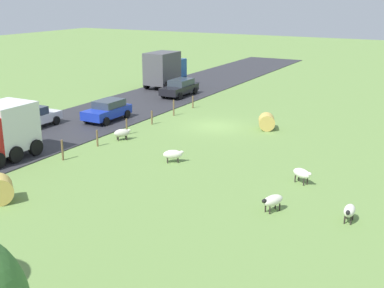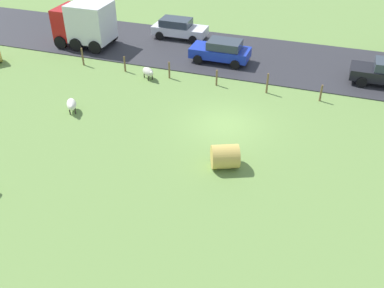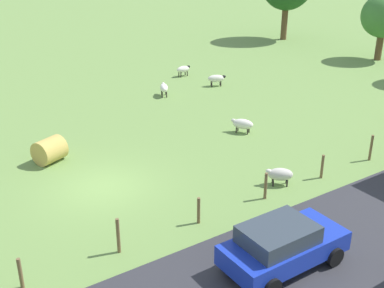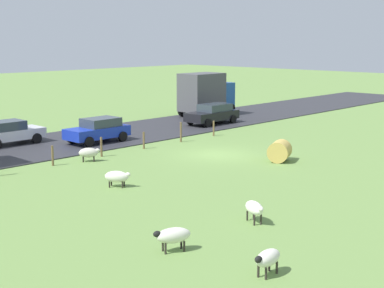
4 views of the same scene
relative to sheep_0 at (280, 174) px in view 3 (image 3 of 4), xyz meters
name	(u,v)px [view 3 (image 3 of 4)]	position (x,y,z in m)	size (l,w,h in m)	color
ground_plane	(103,187)	(-3.90, -6.26, -0.49)	(160.00, 160.00, 0.00)	#6B8E47
sheep_0	(280,174)	(0.00, 0.00, 0.00)	(1.07, 1.16, 0.76)	beige
sheep_2	(243,124)	(-5.37, 2.37, -0.01)	(1.21, 1.06, 0.75)	silver
sheep_3	(164,88)	(-12.97, 2.10, 0.06)	(1.21, 0.92, 0.80)	white
sheep_4	(183,69)	(-16.13, 5.60, 0.03)	(0.53, 1.15, 0.76)	silver
sheep_5	(216,79)	(-12.86, 6.15, 0.04)	(0.93, 1.26, 0.78)	silver
hay_bale_0	(50,150)	(-7.54, -7.23, 0.08)	(1.14, 1.14, 1.27)	tan
tree_2	(384,16)	(-11.46, 21.42, 3.01)	(3.53, 3.53, 5.26)	brown
fence_post_0	(20,273)	(0.53, -10.91, 0.04)	(0.12, 0.12, 1.05)	brown
fence_post_1	(118,236)	(0.53, -7.70, 0.16)	(0.12, 0.12, 1.29)	brown
fence_post_2	(199,211)	(0.53, -4.49, 0.03)	(0.12, 0.12, 1.04)	brown
fence_post_3	(266,186)	(0.53, -1.27, 0.08)	(0.12, 0.12, 1.13)	brown
fence_post_4	(322,167)	(0.53, 1.94, 0.05)	(0.12, 0.12, 1.08)	brown
fence_post_5	(371,148)	(0.53, 5.15, 0.13)	(0.12, 0.12, 1.25)	brown
car_3	(282,244)	(4.12, -3.77, 0.38)	(2.06, 4.09, 1.54)	#1933B2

